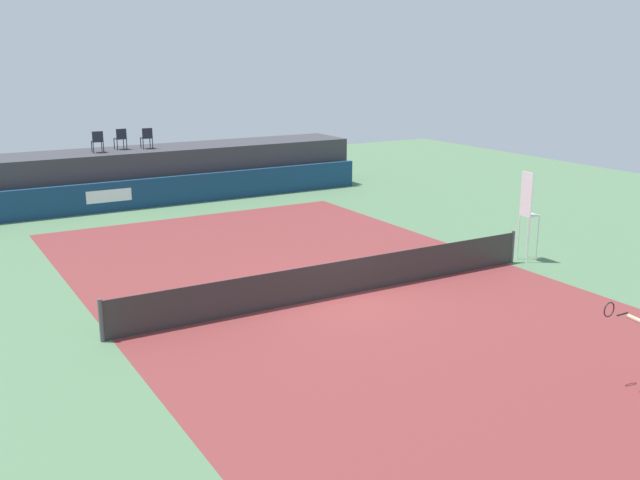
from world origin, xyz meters
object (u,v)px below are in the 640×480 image
(net_post_far, at_px, (512,247))
(spectator_chair_far_left, at_px, (97,141))
(tennis_ball, at_px, (119,308))
(umpire_chair, at_px, (528,210))
(spectator_chair_left, at_px, (121,138))
(spectator_chair_center, at_px, (147,137))
(net_post_near, at_px, (101,320))

(net_post_far, bearing_deg, spectator_chair_far_left, 120.06)
(spectator_chair_far_left, height_order, net_post_far, spectator_chair_far_left)
(spectator_chair_far_left, distance_m, tennis_ball, 13.65)
(umpire_chair, bearing_deg, net_post_far, 179.66)
(spectator_chair_left, relative_size, tennis_ball, 13.06)
(spectator_chair_far_left, bearing_deg, umpire_chair, -58.47)
(spectator_chair_center, distance_m, umpire_chair, 16.76)
(spectator_chair_center, bearing_deg, tennis_ball, -110.62)
(umpire_chair, xyz_separation_m, tennis_ball, (-12.04, 1.88, -1.55))
(spectator_chair_left, xyz_separation_m, spectator_chair_center, (1.04, -0.29, 0.00))
(net_post_near, distance_m, tennis_ball, 2.13)
(spectator_chair_left, xyz_separation_m, net_post_far, (7.56, -15.46, -2.19))
(spectator_chair_center, height_order, net_post_far, spectator_chair_center)
(net_post_near, relative_size, net_post_far, 1.00)
(spectator_chair_center, xyz_separation_m, umpire_chair, (7.04, -15.17, -1.11))
(net_post_near, bearing_deg, net_post_far, 0.00)
(spectator_chair_left, xyz_separation_m, tennis_ball, (-3.96, -13.58, -2.66))
(umpire_chair, distance_m, net_post_far, 1.21)
(spectator_chair_center, distance_m, net_post_far, 16.65)
(spectator_chair_far_left, height_order, tennis_ball, spectator_chair_far_left)
(spectator_chair_far_left, distance_m, net_post_far, 17.42)
(umpire_chair, bearing_deg, spectator_chair_center, 114.91)
(spectator_chair_center, height_order, net_post_near, spectator_chair_center)
(net_post_far, bearing_deg, tennis_ball, 170.73)
(spectator_chair_left, relative_size, net_post_far, 0.89)
(umpire_chair, bearing_deg, net_post_near, 179.99)
(spectator_chair_left, height_order, net_post_far, spectator_chair_left)
(spectator_chair_far_left, relative_size, net_post_near, 0.89)
(spectator_chair_far_left, xyz_separation_m, tennis_ball, (-2.87, -13.08, -2.66))
(spectator_chair_far_left, relative_size, spectator_chair_center, 1.00)
(spectator_chair_left, height_order, spectator_chair_center, same)
(spectator_chair_center, xyz_separation_m, net_post_far, (6.52, -15.17, -2.19))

